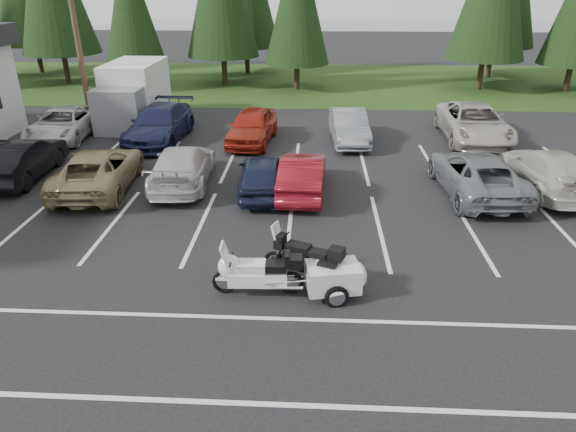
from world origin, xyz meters
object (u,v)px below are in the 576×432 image
(car_near_6, at_px, (477,174))
(car_near_3, at_px, (182,166))
(utility_pole, at_px, (75,27))
(car_far_4, at_px, (474,123))
(cargo_trailer, at_px, (333,280))
(car_near_4, at_px, (262,174))
(car_near_2, at_px, (98,170))
(box_truck, at_px, (130,95))
(car_far_2, at_px, (252,126))
(car_near_1, at_px, (22,159))
(car_far_0, at_px, (63,124))
(car_far_3, at_px, (349,127))
(car_near_7, at_px, (548,171))
(touring_motorcycle, at_px, (258,269))
(car_near_5, at_px, (303,174))
(car_far_1, at_px, (159,124))
(adventure_motorcycle, at_px, (304,256))

(car_near_6, bearing_deg, car_near_3, -5.17)
(utility_pole, distance_m, car_far_4, 18.90)
(utility_pole, bearing_deg, cargo_trailer, -51.12)
(car_near_4, height_order, car_far_4, car_far_4)
(car_near_2, xyz_separation_m, car_near_3, (2.84, 0.57, -0.01))
(box_truck, distance_m, car_far_2, 7.09)
(car_near_1, distance_m, car_far_0, 5.12)
(box_truck, xyz_separation_m, car_far_4, (16.43, -2.06, -0.65))
(car_near_3, height_order, car_near_4, car_near_3)
(car_near_2, distance_m, car_near_3, 2.90)
(utility_pole, distance_m, car_far_3, 13.54)
(box_truck, distance_m, cargo_trailer, 17.88)
(car_near_3, distance_m, car_near_7, 12.85)
(car_near_2, bearing_deg, box_truck, -84.19)
(car_near_6, bearing_deg, cargo_trailer, 48.87)
(touring_motorcycle, bearing_deg, car_near_2, 132.85)
(car_far_0, bearing_deg, car_far_3, -2.55)
(car_near_5, relative_size, car_far_0, 0.84)
(box_truck, bearing_deg, car_far_1, -52.67)
(box_truck, height_order, car_near_1, box_truck)
(car_near_4, relative_size, car_far_2, 0.89)
(car_near_1, xyz_separation_m, car_far_0, (-0.76, 5.07, -0.06))
(car_near_5, height_order, car_near_6, car_near_6)
(box_truck, relative_size, car_near_1, 1.24)
(car_near_2, bearing_deg, car_near_7, 177.41)
(box_truck, relative_size, cargo_trailer, 3.15)
(car_near_4, bearing_deg, car_near_5, 176.93)
(car_near_6, relative_size, car_far_4, 0.89)
(cargo_trailer, bearing_deg, box_truck, 112.39)
(car_near_4, height_order, cargo_trailer, car_near_4)
(cargo_trailer, height_order, adventure_motorcycle, adventure_motorcycle)
(car_far_3, distance_m, touring_motorcycle, 12.70)
(utility_pole, bearing_deg, car_near_7, -21.28)
(box_truck, relative_size, car_near_2, 1.11)
(car_far_2, distance_m, cargo_trailer, 12.50)
(car_near_5, distance_m, car_near_6, 5.96)
(car_far_0, xyz_separation_m, car_far_1, (4.51, -0.14, 0.09))
(car_far_0, relative_size, car_far_4, 0.87)
(car_near_6, relative_size, car_far_2, 1.16)
(utility_pole, relative_size, car_near_5, 2.15)
(car_near_3, relative_size, car_near_4, 1.22)
(box_truck, distance_m, car_far_0, 3.67)
(utility_pole, distance_m, car_far_2, 9.61)
(car_near_6, distance_m, car_far_2, 10.03)
(touring_motorcycle, height_order, cargo_trailer, touring_motorcycle)
(utility_pole, relative_size, touring_motorcycle, 3.75)
(car_near_3, relative_size, car_near_7, 0.96)
(touring_motorcycle, bearing_deg, car_near_5, 79.91)
(car_far_0, distance_m, adventure_motorcycle, 16.28)
(car_near_4, distance_m, car_near_7, 9.95)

